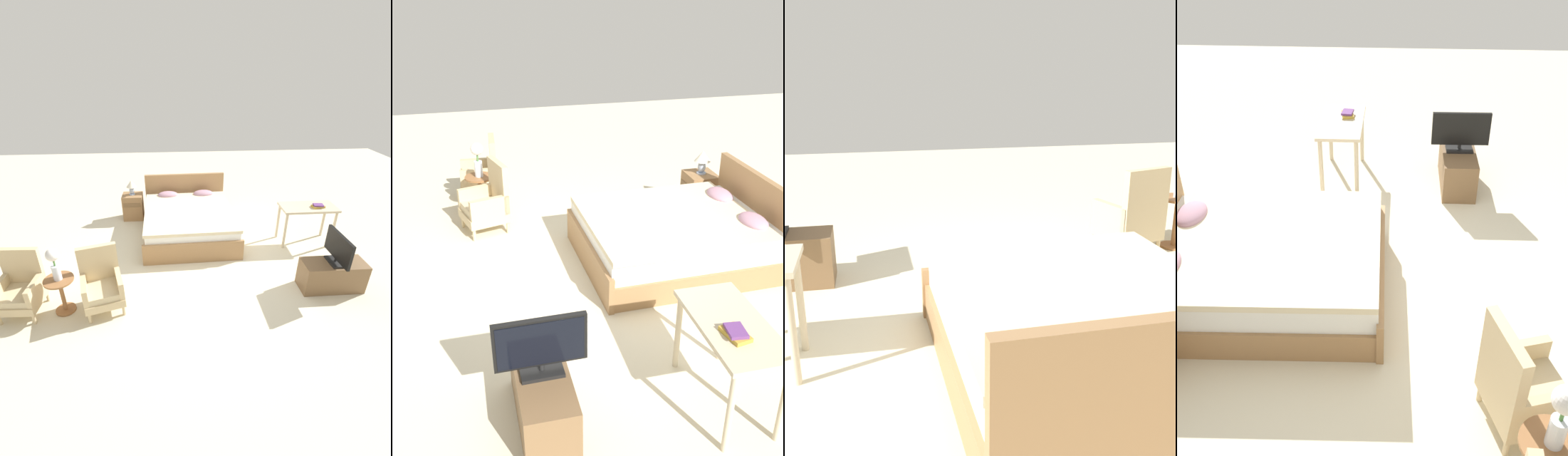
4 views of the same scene
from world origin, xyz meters
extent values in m
plane|color=beige|center=(0.00, 0.00, 0.00)|extent=(16.00, 16.00, 0.00)
cube|color=#997047|center=(-0.08, 1.06, 0.14)|extent=(1.82, 2.22, 0.28)
cube|color=white|center=(-0.08, 1.06, 0.40)|extent=(1.74, 2.13, 0.24)
cube|color=beige|center=(-0.08, 0.97, 0.55)|extent=(1.79, 1.96, 0.06)
cube|color=#997047|center=(-0.11, 2.10, 0.48)|extent=(1.79, 0.13, 0.96)
cube|color=#997047|center=(-0.05, 0.00, 0.20)|extent=(1.79, 0.11, 0.40)
ellipsoid|color=#B28499|center=(-0.50, 1.81, 0.59)|extent=(0.45, 0.29, 0.14)
ellipsoid|color=#B28499|center=(0.29, 1.83, 0.59)|extent=(0.45, 0.29, 0.14)
cylinder|color=#CCB284|center=(-2.32, -1.31, 0.08)|extent=(0.04, 0.04, 0.16)
cylinder|color=#CCB284|center=(-2.76, -0.83, 0.08)|extent=(0.04, 0.04, 0.16)
cylinder|color=#CCB284|center=(-2.30, -0.85, 0.08)|extent=(0.04, 0.04, 0.16)
cube|color=#CCB284|center=(-2.54, -1.07, 0.22)|extent=(0.56, 0.56, 0.12)
cube|color=#C6B289|center=(-2.54, -1.07, 0.33)|extent=(0.52, 0.52, 0.10)
cube|color=#CCB284|center=(-2.53, -0.84, 0.60)|extent=(0.54, 0.10, 0.64)
cube|color=#CCB284|center=(-2.77, -1.06, 0.41)|extent=(0.09, 0.52, 0.26)
cube|color=#CCB284|center=(-2.30, -1.08, 0.41)|extent=(0.09, 0.52, 0.26)
cylinder|color=#CCB284|center=(-1.57, -1.36, 0.08)|extent=(0.04, 0.04, 0.16)
cylinder|color=#CCB284|center=(-1.12, -1.23, 0.08)|extent=(0.04, 0.04, 0.16)
cylinder|color=#CCB284|center=(-1.69, -0.92, 0.08)|extent=(0.04, 0.04, 0.16)
cylinder|color=#CCB284|center=(-1.25, -0.79, 0.08)|extent=(0.04, 0.04, 0.16)
cube|color=#CCB284|center=(-1.41, -1.07, 0.22)|extent=(0.67, 0.67, 0.12)
cube|color=#C6B289|center=(-1.41, -1.07, 0.33)|extent=(0.62, 0.62, 0.10)
cube|color=#CCB284|center=(-1.47, -0.85, 0.60)|extent=(0.54, 0.23, 0.64)
cube|color=#CCB284|center=(-1.64, -1.14, 0.41)|extent=(0.21, 0.51, 0.26)
cube|color=#CCB284|center=(-1.18, -1.01, 0.41)|extent=(0.21, 0.51, 0.26)
cylinder|color=#936038|center=(-1.97, -1.08, 0.01)|extent=(0.28, 0.28, 0.03)
cylinder|color=#936038|center=(-1.97, -1.08, 0.28)|extent=(0.06, 0.06, 0.50)
cylinder|color=#936038|center=(-1.97, -1.08, 0.54)|extent=(0.40, 0.40, 0.02)
cylinder|color=silver|center=(-1.97, -1.08, 0.66)|extent=(0.11, 0.11, 0.22)
cylinder|color=#477538|center=(-1.97, -1.08, 0.82)|extent=(0.02, 0.02, 0.10)
sphere|color=silver|center=(-1.97, -1.08, 0.95)|extent=(0.17, 0.17, 0.17)
cube|color=#997047|center=(-1.30, 1.92, 0.29)|extent=(0.44, 0.40, 0.57)
cube|color=brown|center=(-1.30, 1.71, 0.40)|extent=(0.37, 0.01, 0.09)
cylinder|color=#9EADC6|center=(-1.30, 1.92, 0.58)|extent=(0.13, 0.13, 0.02)
ellipsoid|color=#9EADC6|center=(-1.30, 1.92, 0.67)|extent=(0.11, 0.11, 0.16)
cone|color=silver|center=(-1.30, 1.92, 0.83)|extent=(0.22, 0.22, 0.15)
cube|color=brown|center=(2.04, -0.86, 0.24)|extent=(0.96, 0.40, 0.47)
cube|color=black|center=(2.04, -0.86, 0.49)|extent=(0.21, 0.32, 0.03)
cylinder|color=black|center=(2.04, -0.86, 0.53)|extent=(0.04, 0.04, 0.05)
cube|color=black|center=(2.04, -0.86, 0.75)|extent=(0.06, 0.69, 0.40)
cube|color=black|center=(2.06, -0.86, 0.75)|extent=(0.02, 0.64, 0.36)
cylinder|color=beige|center=(1.70, 0.36, 0.36)|extent=(0.05, 0.05, 0.73)
cylinder|color=beige|center=(2.64, 0.36, 0.36)|extent=(0.05, 0.05, 0.73)
cylinder|color=beige|center=(1.70, 0.78, 0.36)|extent=(0.05, 0.05, 0.73)
cylinder|color=beige|center=(2.64, 0.78, 0.36)|extent=(0.05, 0.05, 0.73)
cube|color=beige|center=(2.17, 0.57, 0.75)|extent=(1.04, 0.52, 0.04)
cube|color=#B79333|center=(2.32, 0.51, 0.78)|extent=(0.25, 0.18, 0.03)
cube|color=#66387A|center=(2.32, 0.51, 0.81)|extent=(0.19, 0.15, 0.03)
camera|label=1|loc=(-0.36, -4.53, 3.10)|focal=24.00mm
camera|label=2|loc=(5.08, -1.25, 3.17)|focal=42.00mm
camera|label=3|loc=(1.15, 3.83, 1.94)|focal=42.00mm
camera|label=4|loc=(-3.88, -0.12, 3.35)|focal=42.00mm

